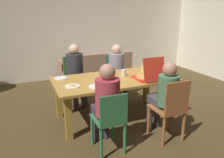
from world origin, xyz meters
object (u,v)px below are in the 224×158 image
Objects in this scene: chair_1 at (74,79)px; person_2 at (106,100)px; person_0 at (117,67)px; drinking_glass_0 at (143,69)px; dining_table at (114,84)px; pizza_box_0 at (147,76)px; plate_0 at (97,86)px; plate_1 at (72,86)px; couch at (96,71)px; person_1 at (76,70)px; plate_2 at (61,78)px; chair_2 at (110,120)px; drinking_glass_2 at (148,67)px; chair_0 at (115,73)px; drinking_glass_1 at (103,76)px; chair_3 at (171,109)px; person_3 at (165,93)px; drinking_glass_3 at (124,73)px.

person_2 reaches higher than chair_1.
drinking_glass_0 is at bearing -73.26° from person_0.
person_2 is at bearing -120.26° from dining_table.
dining_table is 4.33× the size of pizza_box_0.
drinking_glass_0 is at bearing 22.80° from plate_0.
couch is at bearing 63.24° from plate_1.
person_1 is 1.47m from pizza_box_0.
plate_1 reaches higher than plate_2.
plate_0 is (-0.42, -0.30, 0.11)m from dining_table.
chair_2 is at bearing -90.00° from person_1.
person_1 is at bearing 157.83° from drinking_glass_2.
person_1 is 5.28× the size of plate_1.
dining_table is 9.28× the size of plate_2.
chair_2 reaches higher than drinking_glass_2.
chair_0 is 7.92× the size of drinking_glass_1.
person_1 is 1.02m from plate_1.
chair_1 reaches higher than chair_3.
chair_3 is 0.24m from person_3.
dining_table is 17.64× the size of drinking_glass_1.
pizza_box_0 reaches higher than plate_2.
chair_0 is 1.98m from chair_3.
couch is at bearing 91.19° from person_3.
person_0 reaches higher than chair_1.
person_1 is 10.88× the size of drinking_glass_2.
person_3 is at bearing -94.69° from pizza_box_0.
dining_table is 0.27m from drinking_glass_3.
drinking_glass_0 reaches higher than drinking_glass_1.
person_0 is 1.34m from couch.
person_1 reaches higher than drinking_glass_0.
person_0 is 1.68m from person_3.
drinking_glass_2 is at bearing -59.12° from chair_0.
person_3 is (-0.00, -1.82, 0.17)m from chair_0.
person_3 is 2.45× the size of pizza_box_0.
drinking_glass_1 is (0.66, -0.31, 0.05)m from plate_2.
drinking_glass_2 is (1.32, 1.10, 0.07)m from person_2.
chair_0 is 1.17m from couch.
plate_2 is (-0.09, 0.49, -0.00)m from plate_1.
chair_2 is 1.83× the size of pizza_box_0.
plate_0 is 1.41m from drinking_glass_2.
chair_0 is at bearing 25.99° from plate_2.
chair_0 is 1.17m from drinking_glass_1.
plate_1 is (-1.20, -1.12, 0.23)m from chair_0.
person_2 is 10.79× the size of drinking_glass_2.
chair_1 is 2.01× the size of pizza_box_0.
person_1 is 0.61m from plate_2.
person_1 reaches higher than pizza_box_0.
drinking_glass_3 is (0.97, 0.19, 0.05)m from plate_1.
person_0 reaches higher than drinking_glass_2.
plate_1 is (-0.76, -0.13, 0.11)m from dining_table.
person_2 is at bearing -128.06° from drinking_glass_3.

